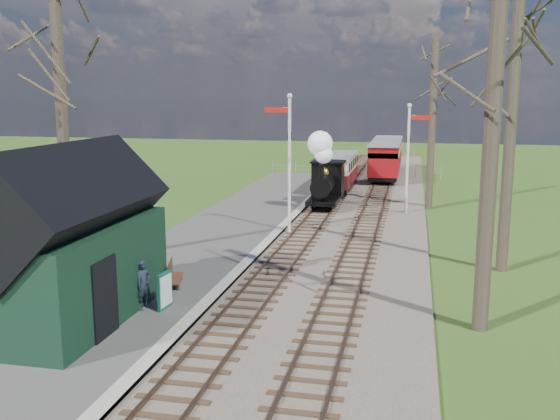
{
  "coord_description": "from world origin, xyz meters",
  "views": [
    {
      "loc": [
        4.59,
        -10.59,
        6.24
      ],
      "look_at": [
        -0.58,
        13.47,
        1.6
      ],
      "focal_mm": 40.0,
      "sensor_mm": 36.0,
      "label": 1
    }
  ],
  "objects": [
    {
      "name": "red_carriage_b",
      "position": [
        2.6,
        39.06,
        1.53
      ],
      "size": [
        2.12,
        5.25,
        2.23
      ],
      "color": "black",
      "rests_on": "ground"
    },
    {
      "name": "coping_strip",
      "position": [
        -1.2,
        14.0,
        0.1
      ],
      "size": [
        0.4,
        44.0,
        0.21
      ],
      "primitive_type": "cube",
      "color": "#B2AD9E",
      "rests_on": "ground"
    },
    {
      "name": "track_far",
      "position": [
        2.6,
        22.0,
        0.1
      ],
      "size": [
        1.6,
        60.0,
        0.15
      ],
      "color": "brown",
      "rests_on": "ground"
    },
    {
      "name": "locomotive",
      "position": [
        -0.01,
        22.3,
        1.92
      ],
      "size": [
        1.66,
        3.86,
        4.14
      ],
      "color": "black",
      "rests_on": "ground"
    },
    {
      "name": "coach",
      "position": [
        0.0,
        28.36,
        1.41
      ],
      "size": [
        1.93,
        6.62,
        2.03
      ],
      "color": "black",
      "rests_on": "ground"
    },
    {
      "name": "semaphore_far",
      "position": [
        4.37,
        22.0,
        3.35
      ],
      "size": [
        1.22,
        0.24,
        5.72
      ],
      "color": "silver",
      "rests_on": "ground"
    },
    {
      "name": "bare_trees",
      "position": [
        1.33,
        10.1,
        5.21
      ],
      "size": [
        15.51,
        22.39,
        12.0
      ],
      "color": "#382D23",
      "rests_on": "ground"
    },
    {
      "name": "sign_board",
      "position": [
        -2.15,
        5.24,
        0.74
      ],
      "size": [
        0.17,
        0.73,
        1.07
      ],
      "color": "#104D3C",
      "rests_on": "platform"
    },
    {
      "name": "distant_hills",
      "position": [
        1.4,
        64.38,
        -16.21
      ],
      "size": [
        114.4,
        48.0,
        22.02
      ],
      "color": "#385B23",
      "rests_on": "ground"
    },
    {
      "name": "red_carriage_a",
      "position": [
        2.6,
        33.56,
        1.53
      ],
      "size": [
        2.12,
        5.25,
        2.23
      ],
      "color": "black",
      "rests_on": "ground"
    },
    {
      "name": "person",
      "position": [
        -2.72,
        5.09,
        0.92
      ],
      "size": [
        0.48,
        0.6,
        1.43
      ],
      "primitive_type": "imported",
      "rotation": [
        0.0,
        0.0,
        1.28
      ],
      "color": "#1B2331",
      "rests_on": "platform"
    },
    {
      "name": "bench",
      "position": [
        -2.77,
        7.36,
        0.55
      ],
      "size": [
        0.73,
        1.36,
        0.75
      ],
      "color": "#4E2E1C",
      "rests_on": "platform"
    },
    {
      "name": "station_shed",
      "position": [
        -4.3,
        4.0,
        2.27
      ],
      "size": [
        3.25,
        6.3,
        4.78
      ],
      "color": "black",
      "rests_on": "platform"
    },
    {
      "name": "platform",
      "position": [
        -3.5,
        14.0,
        0.1
      ],
      "size": [
        5.0,
        44.0,
        0.2
      ],
      "primitive_type": "cube",
      "color": "#474442",
      "rests_on": "ground"
    },
    {
      "name": "track_near",
      "position": [
        0.0,
        22.0,
        0.1
      ],
      "size": [
        1.6,
        60.0,
        0.15
      ],
      "color": "brown",
      "rests_on": "ground"
    },
    {
      "name": "semaphore_near",
      "position": [
        -0.77,
        16.0,
        3.62
      ],
      "size": [
        1.22,
        0.24,
        6.22
      ],
      "color": "silver",
      "rests_on": "ground"
    },
    {
      "name": "ballast_bed",
      "position": [
        1.3,
        22.0,
        0.05
      ],
      "size": [
        8.0,
        60.0,
        0.1
      ],
      "primitive_type": "cube",
      "color": "brown",
      "rests_on": "ground"
    },
    {
      "name": "ground",
      "position": [
        0.0,
        0.0,
        0.0
      ],
      "size": [
        140.0,
        140.0,
        0.0
      ],
      "primitive_type": "plane",
      "color": "#37571B",
      "rests_on": "ground"
    },
    {
      "name": "fence_line",
      "position": [
        0.3,
        36.0,
        0.55
      ],
      "size": [
        12.6,
        0.08,
        1.0
      ],
      "color": "slate",
      "rests_on": "ground"
    }
  ]
}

